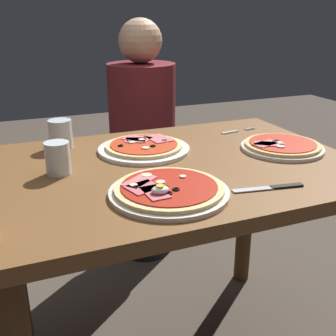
{
  "coord_description": "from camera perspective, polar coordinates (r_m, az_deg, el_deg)",
  "views": [
    {
      "loc": [
        -0.46,
        -1.08,
        1.2
      ],
      "look_at": [
        -0.06,
        -0.1,
        0.8
      ],
      "focal_mm": 44.06,
      "sensor_mm": 36.0,
      "label": 1
    }
  ],
  "objects": [
    {
      "name": "pizza_across_right",
      "position": [
        1.37,
        -3.34,
        2.86
      ],
      "size": [
        0.3,
        0.3,
        0.03
      ],
      "color": "white",
      "rests_on": "dining_table"
    },
    {
      "name": "diner_person",
      "position": [
        2.05,
        -3.5,
        2.54
      ],
      "size": [
        0.32,
        0.32,
        1.18
      ],
      "rotation": [
        0.0,
        0.0,
        3.14
      ],
      "color": "black",
      "rests_on": "ground"
    },
    {
      "name": "dining_table",
      "position": [
        1.3,
        0.68,
        -4.79
      ],
      "size": [
        1.12,
        0.79,
        0.77
      ],
      "color": "brown",
      "rests_on": "ground"
    },
    {
      "name": "water_glass_near",
      "position": [
        1.2,
        -14.98,
        1.04
      ],
      "size": [
        0.07,
        0.07,
        0.09
      ],
      "color": "silver",
      "rests_on": "dining_table"
    },
    {
      "name": "pizza_across_left",
      "position": [
        1.43,
        15.49,
        2.93
      ],
      "size": [
        0.27,
        0.27,
        0.03
      ],
      "color": "white",
      "rests_on": "dining_table"
    },
    {
      "name": "water_glass_far",
      "position": [
        1.43,
        -14.61,
        4.3
      ],
      "size": [
        0.08,
        0.08,
        0.1
      ],
      "color": "silver",
      "rests_on": "dining_table"
    },
    {
      "name": "pizza_foreground",
      "position": [
        1.04,
        0.06,
        -3.1
      ],
      "size": [
        0.31,
        0.31,
        0.05
      ],
      "color": "silver",
      "rests_on": "dining_table"
    },
    {
      "name": "fork",
      "position": [
        1.61,
        9.36,
        5.05
      ],
      "size": [
        0.16,
        0.04,
        0.0
      ],
      "color": "silver",
      "rests_on": "dining_table"
    },
    {
      "name": "knife",
      "position": [
        1.11,
        14.33,
        -2.62
      ],
      "size": [
        0.2,
        0.05,
        0.01
      ],
      "color": "silver",
      "rests_on": "dining_table"
    }
  ]
}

